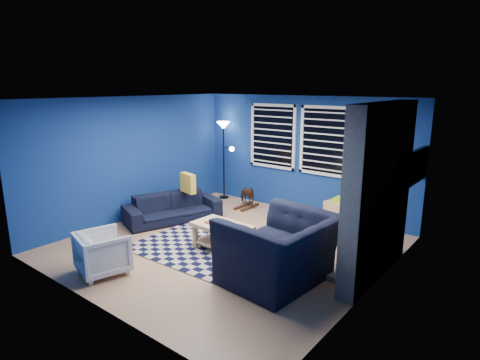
# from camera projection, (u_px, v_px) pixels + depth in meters

# --- Properties ---
(floor) EXTENTS (5.00, 5.00, 0.00)m
(floor) POSITION_uv_depth(u_px,v_px,m) (227.00, 246.00, 6.95)
(floor) COLOR tan
(floor) RESTS_ON ground
(ceiling) EXTENTS (5.00, 5.00, 0.00)m
(ceiling) POSITION_uv_depth(u_px,v_px,m) (226.00, 99.00, 6.36)
(ceiling) COLOR white
(ceiling) RESTS_ON wall_back
(wall_back) EXTENTS (5.00, 0.00, 5.00)m
(wall_back) POSITION_uv_depth(u_px,v_px,m) (302.00, 155.00, 8.56)
(wall_back) COLOR navy
(wall_back) RESTS_ON floor
(wall_left) EXTENTS (0.00, 5.00, 5.00)m
(wall_left) POSITION_uv_depth(u_px,v_px,m) (133.00, 159.00, 8.17)
(wall_left) COLOR navy
(wall_left) RESTS_ON floor
(wall_right) EXTENTS (0.00, 5.00, 5.00)m
(wall_right) POSITION_uv_depth(u_px,v_px,m) (375.00, 202.00, 5.14)
(wall_right) COLOR navy
(wall_right) RESTS_ON floor
(fireplace) EXTENTS (0.65, 2.00, 2.50)m
(fireplace) POSITION_uv_depth(u_px,v_px,m) (378.00, 196.00, 5.62)
(fireplace) COLOR gray
(fireplace) RESTS_ON floor
(window_left) EXTENTS (1.17, 0.06, 1.42)m
(window_left) POSITION_uv_depth(u_px,v_px,m) (273.00, 136.00, 8.90)
(window_left) COLOR black
(window_left) RESTS_ON wall_back
(window_right) EXTENTS (1.17, 0.06, 1.42)m
(window_right) POSITION_uv_depth(u_px,v_px,m) (326.00, 141.00, 8.12)
(window_right) COLOR black
(window_right) RESTS_ON wall_back
(tv) EXTENTS (0.07, 1.00, 0.58)m
(tv) POSITION_uv_depth(u_px,v_px,m) (416.00, 166.00, 6.66)
(tv) COLOR black
(tv) RESTS_ON wall_right
(rug) EXTENTS (2.56, 2.07, 0.02)m
(rug) POSITION_uv_depth(u_px,v_px,m) (214.00, 247.00, 6.88)
(rug) COLOR black
(rug) RESTS_ON floor
(sofa) EXTENTS (2.06, 1.37, 0.56)m
(sofa) POSITION_uv_depth(u_px,v_px,m) (173.00, 208.00, 8.16)
(sofa) COLOR black
(sofa) RESTS_ON floor
(armchair_big) EXTENTS (1.58, 1.41, 0.96)m
(armchair_big) POSITION_uv_depth(u_px,v_px,m) (279.00, 250.00, 5.58)
(armchair_big) COLOR black
(armchair_big) RESTS_ON floor
(armchair_bent) EXTENTS (0.84, 0.85, 0.63)m
(armchair_bent) POSITION_uv_depth(u_px,v_px,m) (103.00, 253.00, 5.88)
(armchair_bent) COLOR gray
(armchair_bent) RESTS_ON floor
(rocking_horse) EXTENTS (0.39, 0.60, 0.47)m
(rocking_horse) POSITION_uv_depth(u_px,v_px,m) (246.00, 195.00, 9.00)
(rocking_horse) COLOR #412815
(rocking_horse) RESTS_ON floor
(coffee_table) EXTENTS (1.01, 0.61, 0.49)m
(coffee_table) POSITION_uv_depth(u_px,v_px,m) (222.00, 232.00, 6.64)
(coffee_table) COLOR tan
(coffee_table) RESTS_ON rug
(cabinet) EXTENTS (0.70, 0.55, 0.61)m
(cabinet) POSITION_uv_depth(u_px,v_px,m) (342.00, 215.00, 7.73)
(cabinet) COLOR tan
(cabinet) RESTS_ON floor
(floor_lamp) EXTENTS (0.51, 0.31, 1.87)m
(floor_lamp) POSITION_uv_depth(u_px,v_px,m) (224.00, 136.00, 9.50)
(floor_lamp) COLOR black
(floor_lamp) RESTS_ON floor
(throw_pillow) EXTENTS (0.44, 0.22, 0.40)m
(throw_pillow) POSITION_uv_depth(u_px,v_px,m) (188.00, 183.00, 8.19)
(throw_pillow) COLOR gold
(throw_pillow) RESTS_ON sofa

